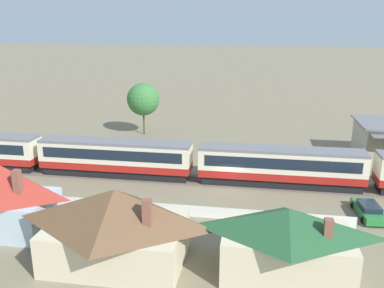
% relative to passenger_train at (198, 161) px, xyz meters
% --- Properties ---
extents(ground_plane, '(600.00, 600.00, 0.00)m').
position_rel_passenger_train_xyz_m(ground_plane, '(3.68, -1.46, -2.26)').
color(ground_plane, '#7A7056').
extents(passenger_train, '(72.05, 3.01, 4.07)m').
position_rel_passenger_train_xyz_m(passenger_train, '(0.00, 0.00, 0.00)').
color(passenger_train, '#AD1E19').
rests_on(passenger_train, ground_plane).
extents(railway_track, '(132.07, 3.60, 0.04)m').
position_rel_passenger_train_xyz_m(railway_track, '(-6.34, -0.00, -2.25)').
color(railway_track, '#665B51').
rests_on(railway_track, ground_plane).
extents(cottage_red_roof, '(8.50, 5.43, 5.76)m').
position_rel_passenger_train_xyz_m(cottage_red_roof, '(-14.12, -13.71, 0.74)').
color(cottage_red_roof, silver).
rests_on(cottage_red_roof, ground_plane).
extents(cottage_brown_roof, '(10.31, 6.81, 5.56)m').
position_rel_passenger_train_xyz_m(cottage_brown_roof, '(-3.33, -16.72, 0.63)').
color(cottage_brown_roof, beige).
rests_on(cottage_brown_roof, ground_plane).
extents(cottage_dark_green_roof_2, '(9.26, 5.49, 4.80)m').
position_rel_passenger_train_xyz_m(cottage_dark_green_roof_2, '(8.55, -16.33, 0.23)').
color(cottage_dark_green_roof_2, beige).
rests_on(cottage_dark_green_roof_2, ground_plane).
extents(picket_fence_front, '(46.41, 0.06, 1.05)m').
position_rel_passenger_train_xyz_m(picket_fence_front, '(-8.37, -8.88, -1.73)').
color(picket_fence_front, white).
rests_on(picket_fence_front, ground_plane).
extents(parked_car_green, '(2.45, 4.90, 1.24)m').
position_rel_passenger_train_xyz_m(parked_car_green, '(16.38, -6.22, -1.66)').
color(parked_car_green, '#287A38').
rests_on(parked_car_green, ground_plane).
extents(yard_tree_0, '(4.98, 4.98, 7.97)m').
position_rel_passenger_train_xyz_m(yard_tree_0, '(-11.21, 18.13, 3.21)').
color(yard_tree_0, '#4C3823').
rests_on(yard_tree_0, ground_plane).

